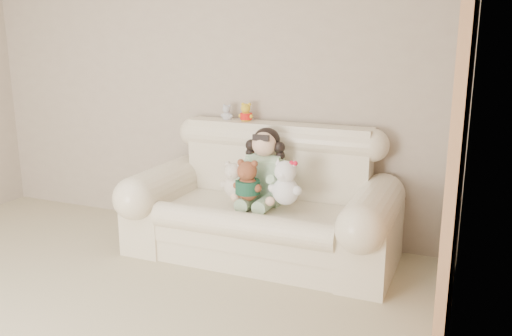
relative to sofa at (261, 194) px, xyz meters
The scene contains 10 objects.
wall_back 1.22m from the sofa, 147.27° to the left, with size 4.50×4.50×0.00m, color #AF9F8B.
wall_right 2.60m from the sofa, 53.72° to the right, with size 5.00×5.00×0.00m, color #AF9F8B.
sofa is the anchor object (origin of this frame).
door_panel 1.64m from the sofa, 22.70° to the right, with size 0.06×0.90×2.10m, color #9E6844.
seated_child 0.23m from the sofa, 91.76° to the left, with size 0.37×0.45×0.62m, color #337634, non-canonical shape.
brown_teddy 0.23m from the sofa, 110.00° to the right, with size 0.24×0.19×0.38m, color brown, non-canonical shape.
white_cat 0.33m from the sofa, 25.79° to the right, with size 0.26×0.20×0.41m, color white, non-canonical shape.
cream_teddy 0.26m from the sofa, 145.06° to the right, with size 0.22×0.17×0.34m, color beige, non-canonical shape.
yellow_mini_bear 0.75m from the sofa, 128.01° to the left, with size 0.13×0.10×0.20m, color gold, non-canonical shape.
grey_mini_plush 0.83m from the sofa, 141.44° to the left, with size 0.11×0.09×0.17m, color #B0B0B7, non-canonical shape.
Camera 1 is at (2.32, -1.77, 1.73)m, focal length 37.93 mm.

